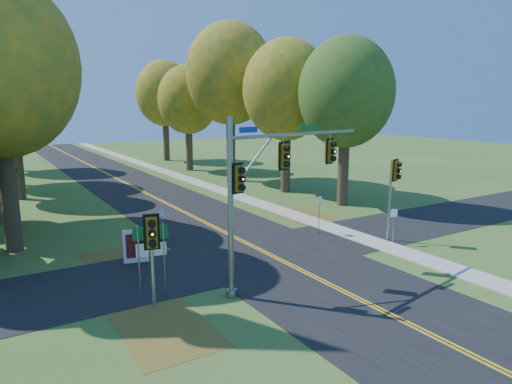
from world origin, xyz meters
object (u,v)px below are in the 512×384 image
route_sign_cluster (151,246)px  info_kiosk (136,246)px  traffic_mast (268,179)px  east_signal_pole (394,179)px

route_sign_cluster → info_kiosk: route_sign_cluster is taller
traffic_mast → east_signal_pole: bearing=-0.5°
east_signal_pole → route_sign_cluster: east_signal_pole is taller
traffic_mast → route_sign_cluster: traffic_mast is taller
traffic_mast → east_signal_pole: size_ratio=1.67×
traffic_mast → info_kiosk: bearing=114.5°
traffic_mast → east_signal_pole: traffic_mast is taller
traffic_mast → route_sign_cluster: bearing=152.1°
route_sign_cluster → info_kiosk: bearing=93.9°
info_kiosk → east_signal_pole: bearing=-1.6°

